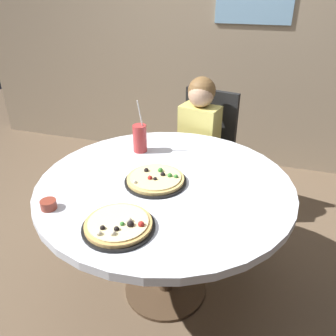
% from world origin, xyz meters
% --- Properties ---
extents(ground_plane, '(8.00, 8.00, 0.00)m').
position_xyz_m(ground_plane, '(0.00, 0.00, 0.00)').
color(ground_plane, brown).
extents(wall_with_window, '(5.20, 0.14, 2.90)m').
position_xyz_m(wall_with_window, '(0.00, 1.88, 1.45)').
color(wall_with_window, gray).
rests_on(wall_with_window, ground_plane).
extents(dining_table, '(1.26, 1.26, 0.75)m').
position_xyz_m(dining_table, '(0.00, 0.00, 0.66)').
color(dining_table, silver).
rests_on(dining_table, ground_plane).
extents(chair_wooden, '(0.48, 0.48, 0.95)m').
position_xyz_m(chair_wooden, '(0.02, 0.88, 0.53)').
color(chair_wooden, black).
rests_on(chair_wooden, ground_plane).
extents(diner_child, '(0.33, 0.43, 1.08)m').
position_xyz_m(diner_child, '(-0.02, 0.70, 0.48)').
color(diner_child, '#3F4766').
rests_on(diner_child, ground_plane).
extents(pizza_veggie, '(0.31, 0.31, 0.05)m').
position_xyz_m(pizza_veggie, '(-0.04, -0.02, 0.77)').
color(pizza_veggie, black).
rests_on(pizza_veggie, dining_table).
extents(pizza_cheese, '(0.30, 0.30, 0.05)m').
position_xyz_m(pizza_cheese, '(-0.06, -0.40, 0.77)').
color(pizza_cheese, black).
rests_on(pizza_cheese, dining_table).
extents(soda_cup, '(0.08, 0.08, 0.31)m').
position_xyz_m(soda_cup, '(-0.24, 0.29, 0.83)').
color(soda_cup, '#B73333').
rests_on(soda_cup, dining_table).
extents(sauce_bowl, '(0.07, 0.07, 0.04)m').
position_xyz_m(sauce_bowl, '(-0.41, -0.37, 0.77)').
color(sauce_bowl, brown).
rests_on(sauce_bowl, dining_table).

